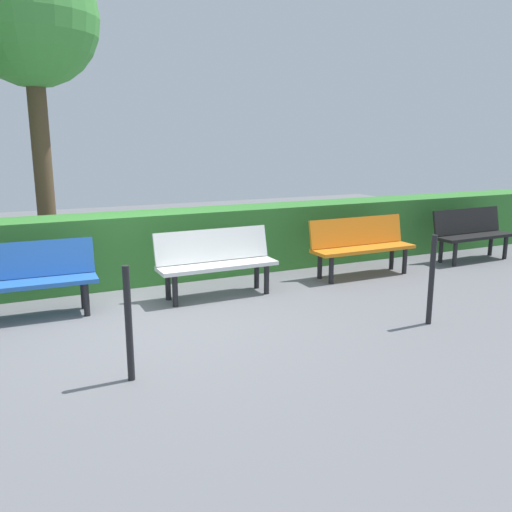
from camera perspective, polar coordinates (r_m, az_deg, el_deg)
name	(u,v)px	position (r m, az deg, el deg)	size (l,w,h in m)	color
ground_plane	(145,321)	(6.11, -11.95, -6.90)	(21.23, 21.23, 0.00)	slate
bench_black	(471,232)	(9.58, 22.25, 2.44)	(1.50, 0.51, 0.86)	black
bench_orange	(361,243)	(8.01, 11.26, 1.34)	(1.63, 0.47, 0.86)	orange
bench_white	(216,259)	(6.84, -4.37, -0.37)	(1.55, 0.49, 0.86)	white
bench_blue	(25,276)	(6.53, -23.66, -2.04)	(1.55, 0.50, 0.86)	blue
hedge_row	(186,244)	(7.88, -7.62, 1.35)	(17.23, 0.73, 0.98)	#387F33
tree_near	(30,22)	(9.21, -23.20, 22.21)	(2.02, 2.02, 4.78)	brown
railing_post_mid	(431,280)	(6.07, 18.43, -2.49)	(0.06, 0.06, 1.00)	black
railing_post_far	(129,324)	(4.55, -13.60, -7.15)	(0.06, 0.06, 1.00)	black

